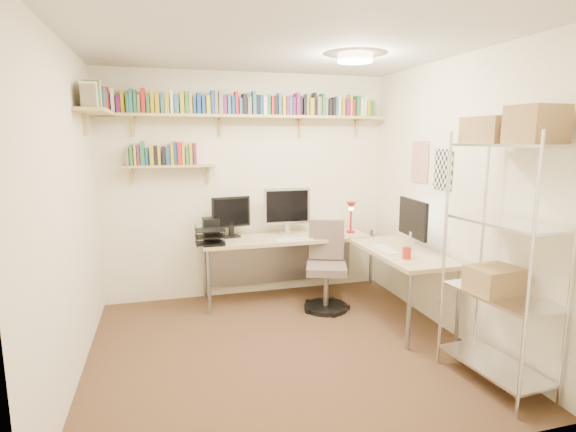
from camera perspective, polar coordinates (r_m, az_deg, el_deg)
The scene contains 6 objects.
ground at distance 4.04m, azimuth -0.72°, elevation -16.46°, with size 3.20×3.20×0.00m, color #492D1F.
room_shell at distance 3.63m, azimuth -0.71°, elevation 6.05°, with size 3.24×3.04×2.52m.
wall_shelves at distance 4.83m, azimuth -9.96°, elevation 12.53°, with size 3.12×1.09×0.80m.
corner_desk at distance 4.78m, azimuth 1.97°, elevation -3.20°, with size 2.20×1.82×1.24m.
office_chair at distance 4.80m, azimuth 4.88°, elevation -7.12°, with size 0.52×0.53×0.93m.
wire_rack at distance 3.46m, azimuth 25.92°, elevation 1.51°, with size 0.46×0.83×2.00m.
Camera 1 is at (-0.92, -3.50, 1.79)m, focal length 28.00 mm.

